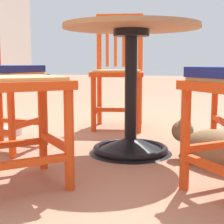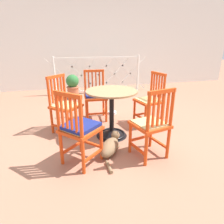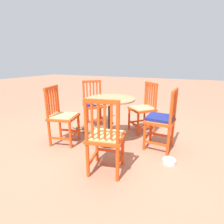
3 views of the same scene
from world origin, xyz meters
TOP-DOWN VIEW (x-y plane):
  - ground_plane at (0.00, 0.00)m, footprint 24.00×24.00m
  - building_wall_backdrop at (0.00, 3.60)m, footprint 10.00×0.20m
  - lattice_fence_panel at (0.21, 2.73)m, footprint 2.84×0.06m
  - cafe_table at (-0.10, -0.03)m, footprint 0.76×0.76m
  - orange_chair_at_corner at (-0.21, 0.74)m, footprint 0.42×0.42m
  - orange_chair_by_planter at (-0.78, 0.32)m, footprint 0.57×0.57m
  - orange_chair_near_fence at (-0.64, -0.64)m, footprint 0.57×0.57m
  - orange_chair_facing_out at (0.23, -0.72)m, footprint 0.48×0.48m
  - orange_chair_tucked_in at (0.66, 0.26)m, footprint 0.47×0.47m
  - tabby_cat at (-0.23, -0.51)m, footprint 0.41×0.70m
  - terracotta_planter at (-0.54, 2.27)m, footprint 0.32×0.32m
  - pet_water_bowl at (0.16, 0.93)m, footprint 0.17×0.17m

SIDE VIEW (x-z plane):
  - ground_plane at x=0.00m, z-range 0.00..0.00m
  - pet_water_bowl at x=0.16m, z-range 0.00..0.05m
  - tabby_cat at x=-0.23m, z-range -0.02..0.21m
  - cafe_table at x=-0.10m, z-range -0.08..0.65m
  - terracotta_planter at x=-0.54m, z-range 0.02..0.64m
  - orange_chair_by_planter at x=-0.78m, z-range -0.02..0.89m
  - orange_chair_facing_out at x=0.23m, z-range -0.02..0.89m
  - orange_chair_tucked_in at x=0.66m, z-range -0.02..0.89m
  - orange_chair_at_corner at x=-0.21m, z-range -0.01..0.90m
  - orange_chair_near_fence at x=-0.64m, z-range -0.01..0.90m
  - lattice_fence_panel at x=0.21m, z-range 0.00..1.03m
  - building_wall_backdrop at x=0.00m, z-range 0.00..2.80m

